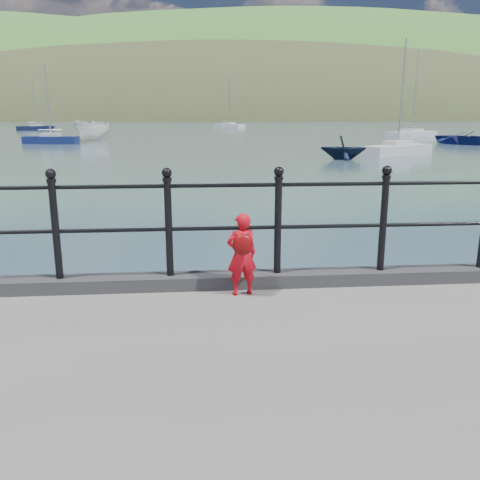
{
  "coord_description": "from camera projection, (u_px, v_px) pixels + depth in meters",
  "views": [
    {
      "loc": [
        -0.28,
        -5.58,
        2.91
      ],
      "look_at": [
        0.17,
        -0.2,
        1.55
      ],
      "focal_mm": 38.0,
      "sensor_mm": 36.0,
      "label": 1
    }
  ],
  "objects": [
    {
      "name": "ground",
      "position": [
        224.0,
        361.0,
        6.13
      ],
      "size": [
        600.0,
        600.0,
        0.0
      ],
      "primitive_type": "plane",
      "color": "#2D4251",
      "rests_on": "ground"
    },
    {
      "name": "kerb",
      "position": [
        224.0,
        280.0,
        5.72
      ],
      "size": [
        60.0,
        0.3,
        0.15
      ],
      "primitive_type": "cube",
      "color": "#28282B",
      "rests_on": "quay"
    },
    {
      "name": "railing",
      "position": [
        224.0,
        215.0,
        5.54
      ],
      "size": [
        18.11,
        0.11,
        1.2
      ],
      "color": "black",
      "rests_on": "kerb"
    },
    {
      "name": "far_shore",
      "position": [
        276.0,
        166.0,
        246.09
      ],
      "size": [
        830.0,
        200.0,
        156.0
      ],
      "color": "#333A21",
      "rests_on": "ground"
    },
    {
      "name": "child",
      "position": [
        242.0,
        254.0,
        5.37
      ],
      "size": [
        0.36,
        0.32,
        0.89
      ],
      "rotation": [
        0.0,
        0.0,
        3.34
      ],
      "color": "red",
      "rests_on": "quay"
    },
    {
      "name": "launch_blue",
      "position": [
        468.0,
        138.0,
        46.68
      ],
      "size": [
        6.71,
        7.12,
        1.2
      ],
      "primitive_type": "imported",
      "rotation": [
        0.0,
        0.0,
        0.61
      ],
      "color": "navy",
      "rests_on": "ground"
    },
    {
      "name": "launch_white",
      "position": [
        92.0,
        131.0,
        51.85
      ],
      "size": [
        4.09,
        5.9,
        2.14
      ],
      "primitive_type": "imported",
      "rotation": [
        0.0,
        0.0,
        -0.4
      ],
      "color": "white",
      "rests_on": "ground"
    },
    {
      "name": "launch_navy",
      "position": [
        343.0,
        148.0,
        31.92
      ],
      "size": [
        3.24,
        2.95,
        1.47
      ],
      "primitive_type": "imported",
      "rotation": [
        0.0,
        0.0,
        1.36
      ],
      "color": "black",
      "rests_on": "ground"
    },
    {
      "name": "sailboat_far",
      "position": [
        412.0,
        135.0,
        59.5
      ],
      "size": [
        7.01,
        5.0,
        9.84
      ],
      "rotation": [
        0.0,
        0.0,
        0.5
      ],
      "color": "silver",
      "rests_on": "ground"
    },
    {
      "name": "sailboat_near",
      "position": [
        398.0,
        150.0,
        35.01
      ],
      "size": [
        5.65,
        4.2,
        7.83
      ],
      "rotation": [
        0.0,
        0.0,
        0.53
      ],
      "color": "silver",
      "rests_on": "ground"
    },
    {
      "name": "sailboat_left",
      "position": [
        36.0,
        128.0,
        82.5
      ],
      "size": [
        5.62,
        4.55,
        8.03
      ],
      "rotation": [
        0.0,
        0.0,
        0.59
      ],
      "color": "black",
      "rests_on": "ground"
    },
    {
      "name": "sailboat_port",
      "position": [
        51.0,
        140.0,
        47.57
      ],
      "size": [
        5.12,
        2.28,
        7.32
      ],
      "rotation": [
        0.0,
        0.0,
        -0.15
      ],
      "color": "#121E50",
      "rests_on": "ground"
    },
    {
      "name": "sailboat_deep",
      "position": [
        229.0,
        126.0,
        95.15
      ],
      "size": [
        5.85,
        5.93,
        9.44
      ],
      "rotation": [
        0.0,
        0.0,
        -0.8
      ],
      "color": "silver",
      "rests_on": "ground"
    }
  ]
}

